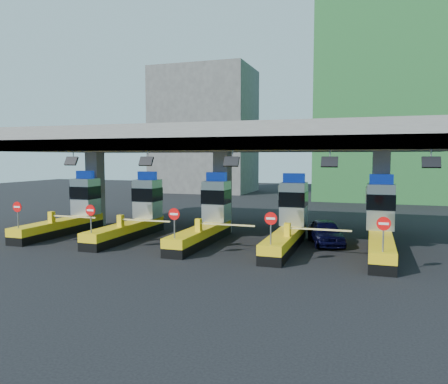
% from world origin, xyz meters
% --- Properties ---
extents(ground, '(120.00, 120.00, 0.00)m').
position_xyz_m(ground, '(0.00, 0.00, 0.00)').
color(ground, black).
rests_on(ground, ground).
extents(toll_canopy, '(28.00, 12.09, 7.00)m').
position_xyz_m(toll_canopy, '(0.00, 2.87, 6.13)').
color(toll_canopy, slate).
rests_on(toll_canopy, ground).
extents(toll_lane_far_left, '(4.43, 8.00, 4.16)m').
position_xyz_m(toll_lane_far_left, '(-10.00, 0.28, 1.40)').
color(toll_lane_far_left, black).
rests_on(toll_lane_far_left, ground).
extents(toll_lane_left, '(4.43, 8.00, 4.16)m').
position_xyz_m(toll_lane_left, '(-5.00, 0.28, 1.40)').
color(toll_lane_left, black).
rests_on(toll_lane_left, ground).
extents(toll_lane_center, '(4.43, 8.00, 4.16)m').
position_xyz_m(toll_lane_center, '(0.00, 0.28, 1.40)').
color(toll_lane_center, black).
rests_on(toll_lane_center, ground).
extents(toll_lane_right, '(4.43, 8.00, 4.16)m').
position_xyz_m(toll_lane_right, '(5.00, 0.28, 1.40)').
color(toll_lane_right, black).
rests_on(toll_lane_right, ground).
extents(toll_lane_far_right, '(4.43, 8.00, 4.16)m').
position_xyz_m(toll_lane_far_right, '(10.00, 0.28, 1.40)').
color(toll_lane_far_right, black).
rests_on(toll_lane_far_right, ground).
extents(bg_building_scaffold, '(18.00, 12.00, 28.00)m').
position_xyz_m(bg_building_scaffold, '(12.00, 32.00, 14.00)').
color(bg_building_scaffold, '#1E5926').
rests_on(bg_building_scaffold, ground).
extents(bg_building_concrete, '(14.00, 10.00, 18.00)m').
position_xyz_m(bg_building_concrete, '(-14.00, 36.00, 9.00)').
color(bg_building_concrete, '#4C4C49').
rests_on(bg_building_concrete, ground).
extents(van, '(2.85, 4.54, 1.44)m').
position_xyz_m(van, '(6.98, 1.43, 0.72)').
color(van, black).
rests_on(van, ground).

